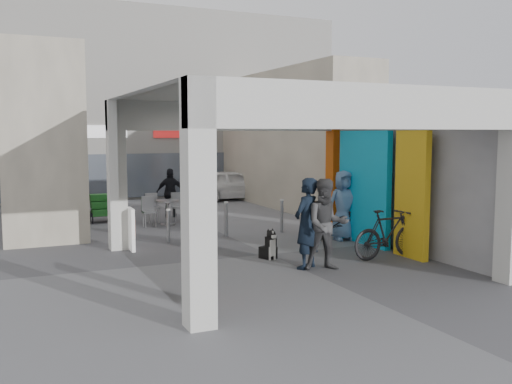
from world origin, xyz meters
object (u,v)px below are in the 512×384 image
man_crates (171,193)px  man_with_dog (307,223)px  bicycle_front (335,223)px  white_van (231,185)px  produce_stand (109,211)px  man_elderly (344,205)px  border_collie (270,247)px  cafe_set (161,213)px  man_back_turned (327,225)px  bicycle_rear (388,234)px

man_crates → man_with_dog: bearing=114.0°
man_with_dog → man_crates: bearing=-117.6°
bicycle_front → white_van: 9.60m
produce_stand → white_van: bearing=38.9°
produce_stand → man_elderly: 7.48m
man_crates → bicycle_front: 6.44m
border_collie → man_crates: bearing=68.9°
cafe_set → man_back_turned: 7.31m
man_with_dog → cafe_set: bearing=-111.6°
produce_stand → man_elderly: (4.97, -5.56, 0.56)m
bicycle_rear → white_van: 11.72m
man_crates → bicycle_front: man_crates is taller
border_collie → white_van: 11.21m
cafe_set → bicycle_rear: size_ratio=0.82×
bicycle_front → white_van: white_van is taller
cafe_set → bicycle_front: (3.25, -4.65, 0.15)m
man_back_turned → white_van: man_back_turned is taller
cafe_set → man_with_dog: size_ratio=0.80×
man_crates → man_elderly: bearing=137.3°
man_crates → white_van: (3.60, 3.67, -0.17)m
man_with_dog → man_elderly: bearing=-167.2°
cafe_set → man_with_dog: man_with_dog is taller
border_collie → man_back_turned: size_ratio=0.37×
man_with_dog → bicycle_rear: (2.10, 0.08, -0.38)m
man_with_dog → bicycle_front: man_with_dog is taller
man_crates → man_back_turned: bearing=115.9°
cafe_set → man_back_turned: (1.50, -7.13, 0.60)m
man_back_turned → bicycle_rear: 1.86m
man_elderly → bicycle_rear: 2.31m
cafe_set → man_elderly: (3.59, -4.52, 0.58)m
man_with_dog → white_van: 12.15m
produce_stand → bicycle_rear: bicycle_rear is taller
man_elderly → white_van: man_elderly is taller
produce_stand → man_back_turned: (2.88, -8.17, 0.58)m
man_back_turned → bicycle_rear: size_ratio=1.02×
border_collie → bicycle_front: 2.64m
cafe_set → border_collie: 5.85m
border_collie → bicycle_rear: (2.40, -1.00, 0.27)m
border_collie → man_elderly: (2.71, 1.26, 0.62)m
border_collie → bicycle_front: bicycle_front is taller
white_van → man_elderly: bearing=178.4°
cafe_set → man_back_turned: man_back_turned is taller
bicycle_rear → white_van: white_van is taller
bicycle_rear → white_van: (0.97, 11.68, 0.09)m
bicycle_rear → white_van: bearing=-7.1°
man_back_turned → bicycle_rear: (1.79, 0.35, -0.38)m
produce_stand → bicycle_front: 7.34m
bicycle_rear → man_elderly: bearing=-10.1°
man_back_turned → bicycle_front: man_back_turned is taller
cafe_set → bicycle_rear: (3.28, -6.78, 0.23)m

